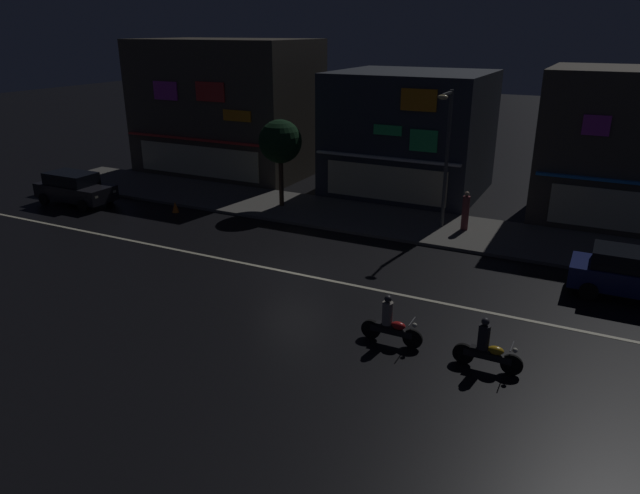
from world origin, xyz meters
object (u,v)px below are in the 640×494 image
Objects in this scene: streetlamp_west at (446,148)px; parked_car_trailing at (75,188)px; motorcycle_lead at (486,348)px; motorcycle_opposite_lane at (390,323)px; traffic_cone at (175,207)px; pedestrian_on_sidewalk at (465,212)px; parked_car_near_kerb at (636,274)px.

parked_car_trailing is at bearing -166.81° from streetlamp_west.
motorcycle_lead is 1.00× the size of motorcycle_opposite_lane.
streetlamp_west is 3.24× the size of motorcycle_opposite_lane.
motorcycle_lead is 18.77m from traffic_cone.
traffic_cone is (5.73, 1.14, -0.59)m from parked_car_trailing.
streetlamp_west is at bearing 13.19° from parked_car_trailing.
motorcycle_lead is (22.84, -6.56, -0.24)m from parked_car_trailing.
streetlamp_west is at bearing 14.03° from traffic_cone.
streetlamp_west is 12.15m from motorcycle_lead.
pedestrian_on_sidewalk is at bearing 12.25° from streetlamp_west.
parked_car_near_kerb is 2.26× the size of motorcycle_lead.
parked_car_trailing is 7.82× the size of traffic_cone.
pedestrian_on_sidewalk reaches higher than parked_car_trailing.
motorcycle_opposite_lane is at bearing -27.84° from traffic_cone.
traffic_cone is at bearing -165.97° from streetlamp_west.
traffic_cone is (-20.73, 0.84, -0.59)m from parked_car_near_kerb.
streetlamp_west reaches higher than motorcycle_opposite_lane.
parked_car_near_kerb and parked_car_trailing have the same top height.
pedestrian_on_sidewalk is 14.29m from traffic_cone.
traffic_cone is at bearing 11.28° from parked_car_trailing.
motorcycle_opposite_lane is (-2.82, 0.15, 0.00)m from motorcycle_lead.
parked_car_near_kerb reaches higher than motorcycle_lead.
motorcycle_lead is at bearing -68.45° from streetlamp_west.
motorcycle_lead is at bearing 178.86° from motorcycle_opposite_lane.
streetlamp_west reaches higher than parked_car_near_kerb.
motorcycle_lead is at bearing 62.18° from parked_car_near_kerb.
parked_car_near_kerb reaches higher than motorcycle_opposite_lane.
motorcycle_opposite_lane is at bearing -82.14° from streetlamp_west.
streetlamp_west reaches higher than parked_car_trailing.
pedestrian_on_sidewalk reaches higher than motorcycle_opposite_lane.
motorcycle_lead is (4.31, -10.90, -3.21)m from streetlamp_west.
streetlamp_west is 3.06m from pedestrian_on_sidewalk.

